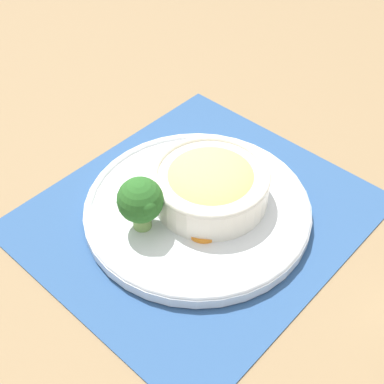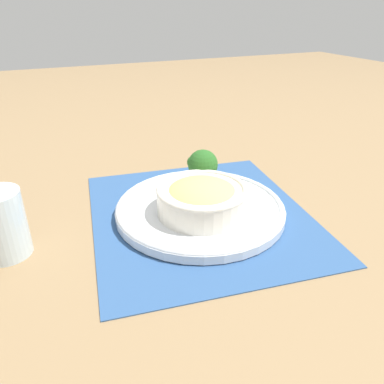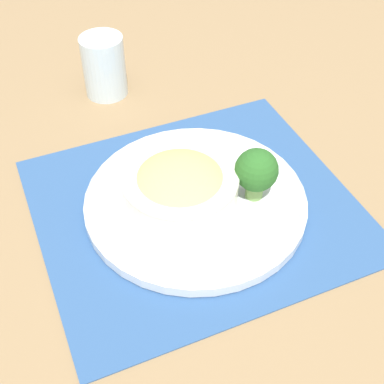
% 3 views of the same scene
% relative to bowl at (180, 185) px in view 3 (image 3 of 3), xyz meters
% --- Properties ---
extents(ground_plane, '(4.00, 4.00, 0.00)m').
position_rel_bowl_xyz_m(ground_plane, '(0.01, 0.02, -0.05)').
color(ground_plane, '#8C704C').
extents(placemat, '(0.47, 0.51, 0.00)m').
position_rel_bowl_xyz_m(placemat, '(0.01, 0.02, -0.05)').
color(placemat, '#2D5184').
rests_on(placemat, ground_plane).
extents(plate, '(0.32, 0.32, 0.02)m').
position_rel_bowl_xyz_m(plate, '(0.01, 0.02, -0.04)').
color(plate, silver).
rests_on(plate, placemat).
extents(bowl, '(0.17, 0.17, 0.06)m').
position_rel_bowl_xyz_m(bowl, '(0.00, 0.00, 0.00)').
color(bowl, silver).
rests_on(bowl, plate).
extents(broccoli_floret, '(0.06, 0.06, 0.08)m').
position_rel_bowl_xyz_m(broccoli_floret, '(0.05, 0.10, 0.02)').
color(broccoli_floret, '#759E51').
rests_on(broccoli_floret, plate).
extents(carrot_slice_near, '(0.05, 0.05, 0.01)m').
position_rel_bowl_xyz_m(carrot_slice_near, '(-0.03, 0.06, -0.03)').
color(carrot_slice_near, orange).
rests_on(carrot_slice_near, plate).
extents(carrot_slice_middle, '(0.05, 0.05, 0.01)m').
position_rel_bowl_xyz_m(carrot_slice_middle, '(-0.04, 0.04, -0.03)').
color(carrot_slice_middle, orange).
rests_on(carrot_slice_middle, plate).
extents(carrot_slice_far, '(0.05, 0.05, 0.01)m').
position_rel_bowl_xyz_m(carrot_slice_far, '(-0.04, 0.02, -0.03)').
color(carrot_slice_far, orange).
rests_on(carrot_slice_far, plate).
extents(water_glass, '(0.08, 0.08, 0.11)m').
position_rel_bowl_xyz_m(water_glass, '(-0.34, 0.03, -0.00)').
color(water_glass, silver).
rests_on(water_glass, ground_plane).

